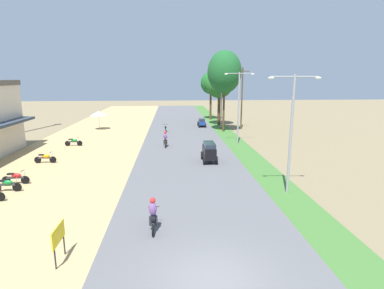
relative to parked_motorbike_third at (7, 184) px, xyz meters
name	(u,v)px	position (x,y,z in m)	size (l,w,h in m)	color
ground_plane	(213,283)	(11.75, -9.59, -0.55)	(180.00, 180.00, 0.00)	#7A6B4C
road_strip	(213,282)	(11.75, -9.59, -0.51)	(9.00, 140.00, 0.08)	#565659
median_strip	(367,275)	(17.45, -9.59, -0.52)	(2.40, 140.00, 0.06)	#3D6B2D
parked_motorbike_third	(7,184)	(0.00, 0.00, 0.00)	(1.80, 0.54, 0.94)	black
parked_motorbike_fourth	(16,177)	(-0.13, 1.42, 0.00)	(1.80, 0.54, 0.94)	black
parked_motorbike_fifth	(45,157)	(-0.23, 6.70, 0.00)	(1.80, 0.54, 0.94)	black
parked_motorbike_sixth	(74,141)	(0.10, 13.37, 0.00)	(1.80, 0.54, 0.94)	black
street_signboard	(58,237)	(5.98, -7.98, 0.55)	(0.06, 1.30, 1.50)	#262628
vendor_umbrella	(98,113)	(0.39, 23.95, 1.75)	(2.20, 2.20, 2.52)	#99999E
median_tree_nearest	(224,72)	(17.33, 21.24, 7.27)	(4.39, 4.39, 10.52)	#4C351E
median_tree_second	(219,85)	(17.63, 27.16, 5.53)	(3.99, 3.99, 8.10)	#4C351E
median_tree_third	(211,83)	(17.18, 33.60, 5.65)	(3.45, 3.45, 8.05)	#4C351E
streetlamp_near	(291,126)	(17.55, -1.36, 3.72)	(3.16, 0.20, 7.25)	gray
streetlamp_mid	(239,103)	(17.55, 13.29, 3.92)	(3.16, 0.20, 7.64)	gray
streetlamp_far	(221,99)	(17.55, 24.60, 3.60)	(3.16, 0.20, 7.02)	gray
utility_pole_near	(242,98)	(20.21, 23.33, 3.88)	(1.80, 0.20, 8.49)	brown
car_van_black	(209,151)	(13.56, 6.13, 0.47)	(1.19, 2.41, 1.67)	black
car_sedan_blue	(202,122)	(14.84, 25.40, 0.19)	(1.10, 2.26, 1.19)	navy
motorbike_foreground_rider	(153,215)	(9.47, -5.71, 0.30)	(0.54, 1.80, 1.66)	black
motorbike_ahead_second	(165,139)	(9.74, 12.22, 0.30)	(0.54, 1.80, 1.66)	black
motorbike_ahead_third	(166,128)	(9.62, 21.36, 0.02)	(0.54, 1.80, 0.94)	black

